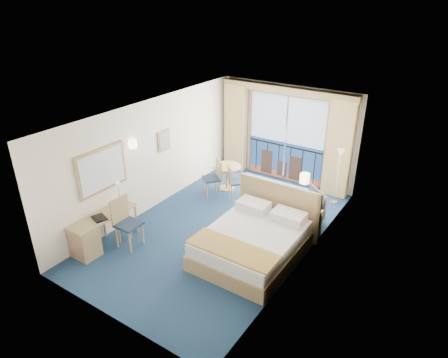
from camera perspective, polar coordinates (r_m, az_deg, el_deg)
floor at (r=9.18m, az=-0.44°, el=-7.13°), size 6.50×6.50×0.00m
room_walls at (r=8.35m, az=-0.48°, el=3.19°), size 4.04×6.54×2.72m
balcony_door at (r=11.21m, az=8.77°, el=5.38°), size 2.36×0.03×2.52m
curtain_left at (r=11.73m, az=1.65°, el=7.28°), size 0.65×0.22×2.55m
curtain_right at (r=10.53m, az=16.13°, el=4.06°), size 0.65×0.22×2.55m
pelmet at (r=10.70m, az=9.05°, el=12.43°), size 3.80×0.25×0.18m
mirror at (r=8.67m, az=-17.05°, el=1.25°), size 0.05×1.25×0.95m
wall_print at (r=9.89m, az=-8.55°, el=5.43°), size 0.04×0.42×0.52m
sconce_left at (r=9.08m, az=-12.89°, el=4.90°), size 0.18×0.18×0.18m
sconce_right at (r=7.37m, az=11.46°, el=0.09°), size 0.18×0.18×0.18m
bed at (r=8.19m, az=4.27°, el=-8.83°), size 1.92×2.28×1.21m
nightstand at (r=8.98m, az=11.95°, el=-6.25°), size 0.47×0.45×0.61m
phone at (r=8.82m, az=12.09°, el=-4.22°), size 0.22×0.18×0.09m
armchair at (r=9.59m, az=11.24°, el=-3.60°), size 1.11×1.10×0.73m
floor_lamp at (r=10.16m, az=16.15°, el=2.23°), size 0.20×0.20×1.46m
desk at (r=8.65m, az=-18.73°, el=-7.86°), size 0.51×1.49×0.70m
desk_chair at (r=8.60m, az=-13.98°, el=-5.61°), size 0.48×0.47×1.09m
folder at (r=8.59m, az=-17.39°, el=-5.33°), size 0.38×0.33×0.03m
desk_lamp at (r=8.93m, az=-14.86°, el=-1.30°), size 0.12×0.12×0.47m
round_table at (r=10.72m, az=0.40°, el=1.07°), size 0.75×0.75×0.68m
table_chair_a at (r=10.30m, az=1.36°, el=-0.06°), size 0.54×0.54×0.89m
table_chair_b at (r=10.40m, az=-1.35°, el=0.53°), size 0.60×0.60×0.98m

